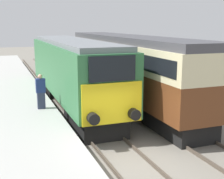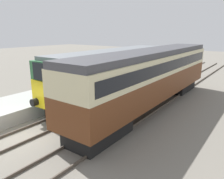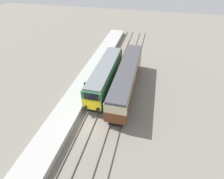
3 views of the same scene
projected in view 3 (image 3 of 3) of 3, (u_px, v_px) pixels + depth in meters
The scene contains 7 objects.
ground_plane at pixel (88, 125), 22.08m from camera, with size 120.00×120.00×0.00m, color slate.
platform_left at pixel (85, 83), 28.59m from camera, with size 3.50×50.00×0.85m.
rails_near_track at pixel (99, 100), 25.88m from camera, with size 1.51×60.00×0.14m.
rails_far_track at pixel (122, 103), 25.25m from camera, with size 1.50×60.00×0.14m.
locomotive at pixel (105, 75), 27.31m from camera, with size 2.70×13.79×3.97m.
passenger_carriage at pixel (127, 77), 26.35m from camera, with size 2.75×16.22×4.16m.
person_on_platform at pixel (86, 86), 25.81m from camera, with size 0.44×0.26×1.68m.
Camera 3 is at (6.42, -13.60, 17.05)m, focal length 28.00 mm.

